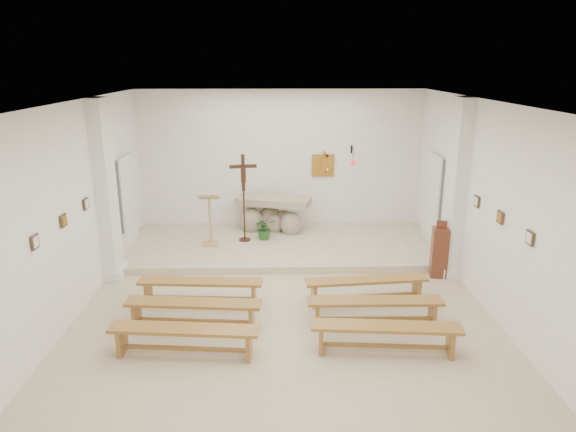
{
  "coord_description": "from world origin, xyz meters",
  "views": [
    {
      "loc": [
        -0.13,
        -7.58,
        4.1
      ],
      "look_at": [
        0.1,
        1.6,
        1.35
      ],
      "focal_mm": 32.0,
      "sensor_mm": 36.0,
      "label": 1
    }
  ],
  "objects_px": {
    "bench_right_front": "(366,285)",
    "bench_left_second": "(193,308)",
    "bench_left_third": "(185,335)",
    "altar": "(273,216)",
    "crucifix_stand": "(244,192)",
    "bench_left_front": "(201,286)",
    "donation_pedestal": "(439,252)",
    "lectern": "(210,219)",
    "bench_right_third": "(386,332)",
    "bench_right_second": "(375,306)"
  },
  "relations": [
    {
      "from": "bench_left_front",
      "to": "bench_left_second",
      "type": "bearing_deg",
      "value": -86.34
    },
    {
      "from": "altar",
      "to": "donation_pedestal",
      "type": "distance_m",
      "value": 4.18
    },
    {
      "from": "bench_right_front",
      "to": "bench_right_second",
      "type": "relative_size",
      "value": 1.01
    },
    {
      "from": "crucifix_stand",
      "to": "altar",
      "type": "bearing_deg",
      "value": 39.87
    },
    {
      "from": "bench_right_front",
      "to": "bench_left_third",
      "type": "relative_size",
      "value": 1.0
    },
    {
      "from": "bench_left_front",
      "to": "bench_right_second",
      "type": "height_order",
      "value": "same"
    },
    {
      "from": "bench_left_front",
      "to": "bench_right_second",
      "type": "relative_size",
      "value": 1.01
    },
    {
      "from": "donation_pedestal",
      "to": "bench_left_third",
      "type": "distance_m",
      "value": 5.36
    },
    {
      "from": "bench_left_third",
      "to": "bench_left_front",
      "type": "bearing_deg",
      "value": 95.15
    },
    {
      "from": "bench_left_front",
      "to": "bench_right_third",
      "type": "xyz_separation_m",
      "value": [
        2.92,
        -1.67,
        0.0
      ]
    },
    {
      "from": "bench_left_front",
      "to": "bench_right_front",
      "type": "height_order",
      "value": "same"
    },
    {
      "from": "donation_pedestal",
      "to": "bench_left_front",
      "type": "xyz_separation_m",
      "value": [
        -4.56,
        -1.15,
        -0.17
      ]
    },
    {
      "from": "bench_right_second",
      "to": "bench_right_third",
      "type": "height_order",
      "value": "same"
    },
    {
      "from": "bench_right_front",
      "to": "bench_left_third",
      "type": "bearing_deg",
      "value": -155.72
    },
    {
      "from": "bench_right_third",
      "to": "bench_right_front",
      "type": "bearing_deg",
      "value": 94.84
    },
    {
      "from": "donation_pedestal",
      "to": "bench_right_front",
      "type": "distance_m",
      "value": 2.01
    },
    {
      "from": "lectern",
      "to": "bench_left_third",
      "type": "xyz_separation_m",
      "value": [
        0.14,
        -4.35,
        -0.41
      ]
    },
    {
      "from": "bench_left_second",
      "to": "lectern",
      "type": "bearing_deg",
      "value": 97.38
    },
    {
      "from": "altar",
      "to": "bench_right_front",
      "type": "relative_size",
      "value": 0.86
    },
    {
      "from": "bench_left_third",
      "to": "bench_right_front",
      "type": "bearing_deg",
      "value": 34.92
    },
    {
      "from": "lectern",
      "to": "donation_pedestal",
      "type": "height_order",
      "value": "lectern"
    },
    {
      "from": "bench_left_front",
      "to": "bench_left_third",
      "type": "xyz_separation_m",
      "value": [
        0.0,
        -1.67,
        0.0
      ]
    },
    {
      "from": "lectern",
      "to": "bench_left_third",
      "type": "relative_size",
      "value": 0.56
    },
    {
      "from": "crucifix_stand",
      "to": "bench_right_front",
      "type": "height_order",
      "value": "crucifix_stand"
    },
    {
      "from": "altar",
      "to": "donation_pedestal",
      "type": "xyz_separation_m",
      "value": [
        3.31,
        -2.56,
        0.01
      ]
    },
    {
      "from": "altar",
      "to": "lectern",
      "type": "relative_size",
      "value": 1.53
    },
    {
      "from": "altar",
      "to": "bench_right_third",
      "type": "height_order",
      "value": "altar"
    },
    {
      "from": "bench_left_second",
      "to": "crucifix_stand",
      "type": "bearing_deg",
      "value": 85.95
    },
    {
      "from": "bench_right_front",
      "to": "bench_right_second",
      "type": "height_order",
      "value": "same"
    },
    {
      "from": "bench_left_second",
      "to": "bench_right_second",
      "type": "distance_m",
      "value": 2.92
    },
    {
      "from": "crucifix_stand",
      "to": "bench_left_second",
      "type": "relative_size",
      "value": 0.92
    },
    {
      "from": "crucifix_stand",
      "to": "bench_left_third",
      "type": "xyz_separation_m",
      "value": [
        -0.61,
        -4.62,
        -0.97
      ]
    },
    {
      "from": "lectern",
      "to": "bench_left_second",
      "type": "height_order",
      "value": "lectern"
    },
    {
      "from": "donation_pedestal",
      "to": "bench_right_front",
      "type": "bearing_deg",
      "value": -136.44
    },
    {
      "from": "altar",
      "to": "bench_left_third",
      "type": "bearing_deg",
      "value": -87.3
    },
    {
      "from": "altar",
      "to": "bench_left_second",
      "type": "distance_m",
      "value": 4.71
    },
    {
      "from": "lectern",
      "to": "bench_left_front",
      "type": "xyz_separation_m",
      "value": [
        0.14,
        -2.68,
        -0.41
      ]
    },
    {
      "from": "lectern",
      "to": "altar",
      "type": "bearing_deg",
      "value": 34.76
    },
    {
      "from": "lectern",
      "to": "bench_left_third",
      "type": "bearing_deg",
      "value": -89.56
    },
    {
      "from": "altar",
      "to": "bench_right_front",
      "type": "distance_m",
      "value": 4.07
    },
    {
      "from": "bench_left_front",
      "to": "bench_right_second",
      "type": "distance_m",
      "value": 3.03
    },
    {
      "from": "bench_right_front",
      "to": "bench_right_second",
      "type": "bearing_deg",
      "value": -95.49
    },
    {
      "from": "donation_pedestal",
      "to": "bench_left_front",
      "type": "height_order",
      "value": "donation_pedestal"
    },
    {
      "from": "donation_pedestal",
      "to": "bench_left_front",
      "type": "bearing_deg",
      "value": -157.24
    },
    {
      "from": "donation_pedestal",
      "to": "bench_right_third",
      "type": "distance_m",
      "value": 3.26
    },
    {
      "from": "bench_left_second",
      "to": "bench_left_third",
      "type": "height_order",
      "value": "same"
    },
    {
      "from": "lectern",
      "to": "bench_left_front",
      "type": "bearing_deg",
      "value": -88.37
    },
    {
      "from": "bench_right_third",
      "to": "lectern",
      "type": "bearing_deg",
      "value": 129.95
    },
    {
      "from": "altar",
      "to": "crucifix_stand",
      "type": "bearing_deg",
      "value": -114.88
    },
    {
      "from": "bench_right_front",
      "to": "bench_left_second",
      "type": "bearing_deg",
      "value": -169.53
    }
  ]
}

